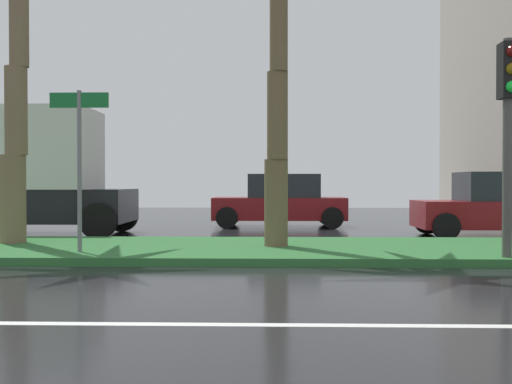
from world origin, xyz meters
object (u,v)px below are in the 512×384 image
(box_truck_lead, at_px, (17,179))
(car_in_traffic_leading, at_px, (281,201))
(car_in_traffic_second, at_px, (500,206))
(traffic_signal_median_right, at_px, (508,107))
(street_name_sign, at_px, (79,148))

(box_truck_lead, bearing_deg, car_in_traffic_leading, -156.51)
(car_in_traffic_second, bearing_deg, traffic_signal_median_right, 69.80)
(traffic_signal_median_right, xyz_separation_m, street_name_sign, (-7.63, 0.63, -0.66))
(street_name_sign, bearing_deg, traffic_signal_median_right, -4.70)
(box_truck_lead, distance_m, car_in_traffic_leading, 8.03)
(street_name_sign, relative_size, box_truck_lead, 0.47)
(traffic_signal_median_right, relative_size, street_name_sign, 1.25)
(traffic_signal_median_right, relative_size, car_in_traffic_second, 0.87)
(car_in_traffic_second, bearing_deg, street_name_sign, 26.76)
(car_in_traffic_leading, xyz_separation_m, car_in_traffic_second, (5.78, -3.49, 0.00))
(car_in_traffic_leading, relative_size, car_in_traffic_second, 1.00)
(street_name_sign, height_order, car_in_traffic_second, street_name_sign)
(traffic_signal_median_right, height_order, box_truck_lead, traffic_signal_median_right)
(street_name_sign, height_order, box_truck_lead, box_truck_lead)
(box_truck_lead, xyz_separation_m, car_in_traffic_second, (13.12, -0.30, -0.72))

